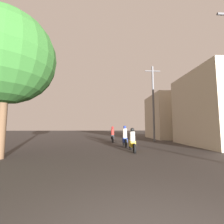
{
  "coord_description": "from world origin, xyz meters",
  "views": [
    {
      "loc": [
        -0.62,
        -1.37,
        1.51
      ],
      "look_at": [
        0.26,
        16.61,
        3.3
      ],
      "focal_mm": 24.0,
      "sensor_mm": 36.0,
      "label": 1
    }
  ],
  "objects_px": {
    "motorcycle_yellow": "(132,142)",
    "building_right_near": "(215,109)",
    "motorcycle_black": "(112,136)",
    "building_right_far": "(170,117)",
    "utility_pole_far": "(153,102)",
    "motorcycle_blue": "(125,138)",
    "street_tree": "(7,58)"
  },
  "relations": [
    {
      "from": "motorcycle_yellow",
      "to": "building_right_near",
      "type": "height_order",
      "value": "building_right_near"
    },
    {
      "from": "building_right_far",
      "to": "utility_pole_far",
      "type": "distance_m",
      "value": 5.84
    },
    {
      "from": "building_right_far",
      "to": "building_right_near",
      "type": "bearing_deg",
      "value": -87.81
    },
    {
      "from": "motorcycle_blue",
      "to": "building_right_near",
      "type": "bearing_deg",
      "value": -5.33
    },
    {
      "from": "building_right_far",
      "to": "motorcycle_blue",
      "type": "bearing_deg",
      "value": -132.55
    },
    {
      "from": "utility_pole_far",
      "to": "motorcycle_black",
      "type": "bearing_deg",
      "value": 178.91
    },
    {
      "from": "building_right_near",
      "to": "building_right_far",
      "type": "xyz_separation_m",
      "value": [
        -0.3,
        7.85,
        -0.13
      ]
    },
    {
      "from": "utility_pole_far",
      "to": "street_tree",
      "type": "relative_size",
      "value": 1.08
    },
    {
      "from": "motorcycle_yellow",
      "to": "motorcycle_blue",
      "type": "distance_m",
      "value": 2.41
    },
    {
      "from": "motorcycle_yellow",
      "to": "building_right_far",
      "type": "xyz_separation_m",
      "value": [
        7.01,
        10.2,
        2.25
      ]
    },
    {
      "from": "motorcycle_black",
      "to": "building_right_far",
      "type": "xyz_separation_m",
      "value": [
        7.93,
        4.28,
        2.22
      ]
    },
    {
      "from": "motorcycle_yellow",
      "to": "street_tree",
      "type": "distance_m",
      "value": 8.19
    },
    {
      "from": "motorcycle_yellow",
      "to": "motorcycle_blue",
      "type": "xyz_separation_m",
      "value": [
        -0.15,
        2.41,
        0.04
      ]
    },
    {
      "from": "motorcycle_yellow",
      "to": "building_right_near",
      "type": "xyz_separation_m",
      "value": [
        7.31,
        2.35,
        2.38
      ]
    },
    {
      "from": "motorcycle_blue",
      "to": "motorcycle_black",
      "type": "relative_size",
      "value": 1.08
    },
    {
      "from": "utility_pole_far",
      "to": "motorcycle_yellow",
      "type": "bearing_deg",
      "value": -119.78
    },
    {
      "from": "motorcycle_yellow",
      "to": "motorcycle_black",
      "type": "relative_size",
      "value": 0.98
    },
    {
      "from": "motorcycle_yellow",
      "to": "utility_pole_far",
      "type": "relative_size",
      "value": 0.24
    },
    {
      "from": "motorcycle_black",
      "to": "building_right_near",
      "type": "height_order",
      "value": "building_right_near"
    },
    {
      "from": "building_right_near",
      "to": "motorcycle_blue",
      "type": "bearing_deg",
      "value": 179.57
    },
    {
      "from": "motorcycle_blue",
      "to": "motorcycle_black",
      "type": "xyz_separation_m",
      "value": [
        -0.78,
        3.51,
        -0.01
      ]
    },
    {
      "from": "motorcycle_yellow",
      "to": "motorcycle_black",
      "type": "distance_m",
      "value": 5.99
    },
    {
      "from": "building_right_far",
      "to": "utility_pole_far",
      "type": "height_order",
      "value": "utility_pole_far"
    },
    {
      "from": "motorcycle_blue",
      "to": "building_right_far",
      "type": "xyz_separation_m",
      "value": [
        7.15,
        7.79,
        2.21
      ]
    },
    {
      "from": "building_right_near",
      "to": "street_tree",
      "type": "bearing_deg",
      "value": -163.23
    },
    {
      "from": "motorcycle_yellow",
      "to": "utility_pole_far",
      "type": "distance_m",
      "value": 7.6
    },
    {
      "from": "motorcycle_blue",
      "to": "street_tree",
      "type": "height_order",
      "value": "street_tree"
    },
    {
      "from": "motorcycle_black",
      "to": "building_right_near",
      "type": "relative_size",
      "value": 0.31
    },
    {
      "from": "motorcycle_black",
      "to": "utility_pole_far",
      "type": "relative_size",
      "value": 0.24
    },
    {
      "from": "motorcycle_blue",
      "to": "utility_pole_far",
      "type": "relative_size",
      "value": 0.26
    },
    {
      "from": "street_tree",
      "to": "motorcycle_yellow",
      "type": "bearing_deg",
      "value": 15.55
    },
    {
      "from": "building_right_far",
      "to": "utility_pole_far",
      "type": "relative_size",
      "value": 0.78
    }
  ]
}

